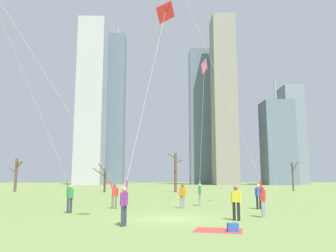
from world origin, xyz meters
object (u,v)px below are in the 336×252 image
Objects in this scene: kite_flyer_midfield_right_pink at (201,156)px; bare_tree_center at (293,175)px; kite_flyer_foreground_right_orange at (250,166)px; kite_flyer_far_back_red at (138,138)px; picnic_spot at (226,229)px; bare_tree_leftmost at (16,174)px; bystander_far_off_by_trees at (183,195)px; bare_tree_far_right_edge at (176,172)px; kite_flyer_midfield_left_yellow at (29,95)px; kite_flyer_midfield_center_blue at (95,162)px; bare_tree_right_of_center at (104,179)px; bystander_watching_nearby at (236,201)px; bystander_strolling_midfield at (259,195)px; distant_kite_high_overhead_white at (264,88)px.

kite_flyer_midfield_right_pink reaches higher than bare_tree_center.
kite_flyer_foreground_right_orange is 5.73m from kite_flyer_far_back_red.
picnic_spot is 48.81m from bare_tree_leftmost.
bystander_far_off_by_trees is 0.33× the size of bare_tree_center.
kite_flyer_far_back_red reaches higher than bare_tree_far_right_edge.
bare_tree_leftmost is at bearing 112.49° from kite_flyer_midfield_left_yellow.
bare_tree_far_right_edge is (0.13, 40.03, 3.01)m from picnic_spot.
bare_tree_center is (20.12, 44.35, 2.52)m from picnic_spot.
bare_tree_center is at bearing 65.60° from picnic_spot.
bare_tree_right_of_center is at bearing 97.56° from kite_flyer_midfield_center_blue.
bystander_watching_nearby is (0.36, -10.12, -2.81)m from kite_flyer_midfield_right_pink.
kite_flyer_midfield_right_pink is 13.91m from picnic_spot.
bare_tree_center is at bearing 65.21° from bystander_strolling_midfield.
bystander_far_off_by_trees is 7.18m from bystander_watching_nearby.
kite_flyer_far_back_red is at bearing -119.61° from bare_tree_center.
bare_tree_leftmost reaches higher than bare_tree_center.
distant_kite_high_overhead_white reaches higher than bystander_far_off_by_trees.
bare_tree_leftmost is 45.08m from bare_tree_center.
bare_tree_right_of_center reaches higher than bystander_strolling_midfield.
kite_flyer_far_back_red is 5.54m from bystander_watching_nearby.
bare_tree_center is 31.23m from bare_tree_right_of_center.
picnic_spot is 0.49× the size of bare_tree_right_of_center.
bare_tree_right_of_center is at bearing 101.11° from kite_flyer_far_back_red.
kite_flyer_foreground_right_orange is 1.10× the size of kite_flyer_far_back_red.
bystander_strolling_midfield is at bearing -7.44° from bystander_far_off_by_trees.
kite_flyer_midfield_center_blue reaches higher than picnic_spot.
kite_flyer_far_back_red is at bearing -61.37° from bare_tree_leftmost.
kite_flyer_midfield_left_yellow is (-2.70, -5.17, 3.32)m from kite_flyer_midfield_center_blue.
kite_flyer_foreground_right_orange is 46.67m from bare_tree_leftmost.
bystander_strolling_midfield reaches higher than picnic_spot.
bystander_watching_nearby is 0.27× the size of bare_tree_far_right_edge.
kite_flyer_midfield_center_blue is 6.25m from bystander_far_off_by_trees.
picnic_spot is at bearing -109.02° from bystander_watching_nearby.
bystander_far_off_by_trees is at bearing 95.21° from picnic_spot.
kite_flyer_midfield_center_blue is 3.86× the size of bare_tree_leftmost.
kite_flyer_far_back_red is 6.07× the size of picnic_spot.
bystander_far_off_by_trees and bystander_strolling_midfield have the same top height.
bystander_watching_nearby is at bearing 6.69° from kite_flyer_far_back_red.
kite_flyer_far_back_red reaches higher than bare_tree_center.
bare_tree_far_right_edge is (-1.00, 36.74, 2.20)m from bystander_watching_nearby.
kite_flyer_midfield_right_pink is 2.45× the size of bare_tree_leftmost.
kite_flyer_midfield_left_yellow reaches higher than kite_flyer_midfield_right_pink.
picnic_spot is at bearing -112.97° from bystander_strolling_midfield.
bare_tree_center is at bearing 54.24° from distant_kite_high_overhead_white.
kite_flyer_midfield_right_pink is (-1.21, 9.67, 1.14)m from kite_flyer_foreground_right_orange.
bystander_watching_nearby is 3.58m from picnic_spot.
distant_kite_high_overhead_white is at bearing 52.92° from kite_flyer_midfield_left_yellow.
bare_tree_leftmost is (-21.37, 39.15, -1.06)m from kite_flyer_far_back_red.
bare_tree_center is (21.05, 34.17, 1.71)m from bystander_far_off_by_trees.
bystander_watching_nearby and bystander_strolling_midfield have the same top height.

